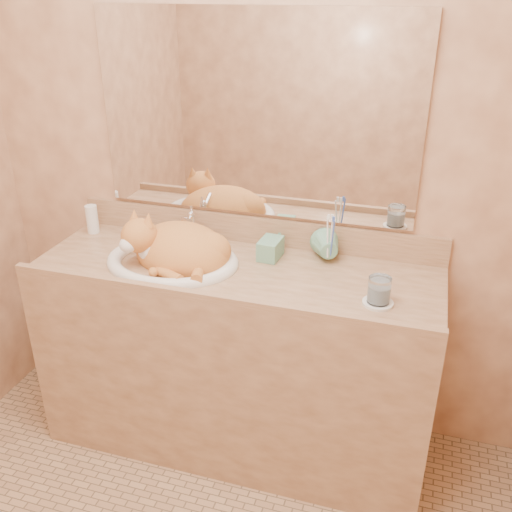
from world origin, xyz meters
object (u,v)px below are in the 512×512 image
(sink_basin, at_px, (171,244))
(soap_dispenser, at_px, (265,243))
(vanity_counter, at_px, (236,358))
(cat, at_px, (175,246))
(toothbrush_cup, at_px, (329,253))
(water_glass, at_px, (379,290))

(sink_basin, relative_size, soap_dispenser, 2.93)
(vanity_counter, bearing_deg, soap_dispenser, 38.10)
(cat, xyz_separation_m, toothbrush_cup, (0.59, 0.15, -0.01))
(sink_basin, height_order, soap_dispenser, soap_dispenser)
(cat, relative_size, toothbrush_cup, 3.52)
(sink_basin, distance_m, water_glass, 0.83)
(soap_dispenser, xyz_separation_m, toothbrush_cup, (0.24, 0.06, -0.04))
(sink_basin, height_order, cat, cat)
(vanity_counter, relative_size, sink_basin, 3.03)
(cat, height_order, toothbrush_cup, cat)
(vanity_counter, relative_size, toothbrush_cup, 13.64)
(vanity_counter, height_order, sink_basin, sink_basin)
(vanity_counter, relative_size, water_glass, 17.15)
(sink_basin, xyz_separation_m, soap_dispenser, (0.36, 0.10, 0.01))
(cat, bearing_deg, soap_dispenser, 27.89)
(sink_basin, height_order, water_glass, sink_basin)
(water_glass, bearing_deg, sink_basin, 173.95)
(soap_dispenser, bearing_deg, vanity_counter, -137.75)
(vanity_counter, height_order, toothbrush_cup, toothbrush_cup)
(vanity_counter, height_order, soap_dispenser, soap_dispenser)
(soap_dispenser, bearing_deg, cat, -162.28)
(vanity_counter, relative_size, cat, 3.88)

